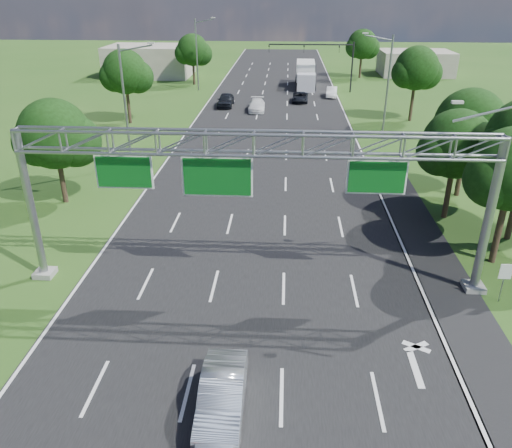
# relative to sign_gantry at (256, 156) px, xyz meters

# --- Properties ---
(ground) EXTENTS (220.00, 220.00, 0.00)m
(ground) POSITION_rel_sign_gantry_xyz_m (-0.33, 18.00, -6.89)
(ground) COLOR #264F17
(ground) RESTS_ON ground
(road) EXTENTS (18.00, 180.00, 0.02)m
(road) POSITION_rel_sign_gantry_xyz_m (-0.33, 18.00, -6.89)
(road) COLOR black
(road) RESTS_ON ground
(road_flare) EXTENTS (3.00, 30.00, 0.02)m
(road_flare) POSITION_rel_sign_gantry_xyz_m (9.87, 2.00, -6.89)
(road_flare) COLOR black
(road_flare) RESTS_ON ground
(sign_gantry) EXTENTS (23.50, 1.00, 9.56)m
(sign_gantry) POSITION_rel_sign_gantry_xyz_m (0.00, 0.00, 0.00)
(sign_gantry) COLOR gray
(sign_gantry) RESTS_ON ground
(regulatory_sign) EXTENTS (0.60, 0.08, 2.10)m
(regulatory_sign) POSITION_rel_sign_gantry_xyz_m (12.07, -1.02, -5.38)
(regulatory_sign) COLOR gray
(regulatory_sign) RESTS_ON ground
(traffic_signal) EXTENTS (12.21, 0.24, 7.00)m
(traffic_signal) POSITION_rel_sign_gantry_xyz_m (7.15, 53.00, -1.72)
(traffic_signal) COLOR black
(traffic_signal) RESTS_ON ground
(streetlight_l_near) EXTENTS (2.97, 0.22, 10.16)m
(streetlight_l_near) POSITION_rel_sign_gantry_xyz_m (-11.63, 18.00, -1.31)
(streetlight_l_near) COLOR gray
(streetlight_l_near) RESTS_ON ground
(streetlight_l_far) EXTENTS (2.97, 0.22, 10.16)m
(streetlight_l_far) POSITION_rel_sign_gantry_xyz_m (-11.63, 53.00, -1.31)
(streetlight_l_far) COLOR gray
(streetlight_l_far) RESTS_ON ground
(streetlight_r_mid) EXTENTS (2.97, 0.22, 10.16)m
(streetlight_r_mid) POSITION_rel_sign_gantry_xyz_m (10.97, 28.00, -1.31)
(streetlight_r_mid) COLOR gray
(streetlight_r_mid) RESTS_ON ground
(tree_cluster_right) EXTENTS (9.91, 14.60, 8.68)m
(tree_cluster_right) POSITION_rel_sign_gantry_xyz_m (14.47, 7.19, -1.58)
(tree_cluster_right) COLOR #2D2116
(tree_cluster_right) RESTS_ON ground
(tree_verge_la) EXTENTS (5.76, 4.80, 7.40)m
(tree_verge_la) POSITION_rel_sign_gantry_xyz_m (-14.25, 10.04, -2.13)
(tree_verge_la) COLOR #2D2116
(tree_verge_la) RESTS_ON ground
(tree_verge_lb) EXTENTS (5.76, 4.80, 8.06)m
(tree_verge_lb) POSITION_rel_sign_gantry_xyz_m (-16.25, 33.04, -1.48)
(tree_verge_lb) COLOR #2D2116
(tree_verge_lb) RESTS_ON ground
(tree_verge_lc) EXTENTS (5.76, 4.80, 7.62)m
(tree_verge_lc) POSITION_rel_sign_gantry_xyz_m (-13.25, 58.04, -1.92)
(tree_verge_lc) COLOR #2D2116
(tree_verge_lc) RESTS_ON ground
(tree_verge_rd) EXTENTS (5.76, 4.80, 8.28)m
(tree_verge_rd) POSITION_rel_sign_gantry_xyz_m (15.75, 36.04, -1.26)
(tree_verge_rd) COLOR #2D2116
(tree_verge_rd) RESTS_ON ground
(tree_verge_re) EXTENTS (5.76, 4.80, 7.84)m
(tree_verge_re) POSITION_rel_sign_gantry_xyz_m (13.75, 66.04, -1.70)
(tree_verge_re) COLOR #2D2116
(tree_verge_re) RESTS_ON ground
(building_left) EXTENTS (14.00, 10.00, 5.00)m
(building_left) POSITION_rel_sign_gantry_xyz_m (-22.33, 66.00, -4.39)
(building_left) COLOR gray
(building_left) RESTS_ON ground
(building_right) EXTENTS (12.00, 9.00, 4.00)m
(building_right) POSITION_rel_sign_gantry_xyz_m (23.67, 70.00, -4.89)
(building_right) COLOR gray
(building_right) RESTS_ON ground
(silver_sedan) EXTENTS (1.62, 4.53, 1.49)m
(silver_sedan) POSITION_rel_sign_gantry_xyz_m (-0.68, -8.87, -6.15)
(silver_sedan) COLOR #AFB5BB
(silver_sedan) RESTS_ON ground
(car_queue_a) EXTENTS (2.07, 4.86, 1.40)m
(car_queue_a) POSITION_rel_sign_gantry_xyz_m (-2.31, 39.94, -6.19)
(car_queue_a) COLOR white
(car_queue_a) RESTS_ON ground
(car_queue_b) EXTENTS (2.24, 4.52, 1.23)m
(car_queue_b) POSITION_rel_sign_gantry_xyz_m (3.18, 45.72, -6.28)
(car_queue_b) COLOR black
(car_queue_b) RESTS_ON ground
(car_queue_c) EXTENTS (1.92, 4.77, 1.63)m
(car_queue_c) POSITION_rel_sign_gantry_xyz_m (-6.49, 42.31, -6.08)
(car_queue_c) COLOR black
(car_queue_c) RESTS_ON ground
(car_queue_d) EXTENTS (1.86, 4.18, 1.33)m
(car_queue_d) POSITION_rel_sign_gantry_xyz_m (7.67, 49.40, -6.23)
(car_queue_d) COLOR white
(car_queue_d) RESTS_ON ground
(box_truck) EXTENTS (2.93, 9.59, 3.61)m
(box_truck) POSITION_rel_sign_gantry_xyz_m (4.18, 57.13, -5.16)
(box_truck) COLOR silver
(box_truck) RESTS_ON ground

